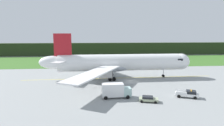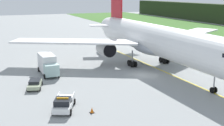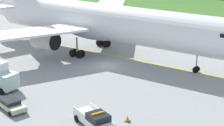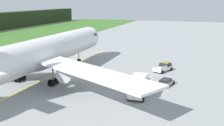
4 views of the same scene
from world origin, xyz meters
The scene contains 7 objects.
ground centered at (0.00, 0.00, 0.00)m, with size 320.00×320.00×0.00m, color gray.
taxiway_centerline_main centered at (-3.46, 4.69, 0.00)m, with size 67.73×0.30×0.01m, color yellow.
airliner centered at (-4.13, 4.68, 5.43)m, with size 53.10×52.77×15.69m.
ops_pickup_truck centered at (10.58, -17.23, 0.90)m, with size 5.79×4.02×1.94m.
catering_truck centered at (-7.21, -15.85, 1.89)m, with size 7.17×2.84×3.76m.
staff_car centered at (0.05, -19.29, 0.70)m, with size 4.69×2.95×1.30m.
apron_cone centered at (12.81, -14.24, 0.35)m, with size 0.57×0.57×0.71m.
Camera 2 is at (45.56, -25.17, 14.55)m, focal length 47.68 mm.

